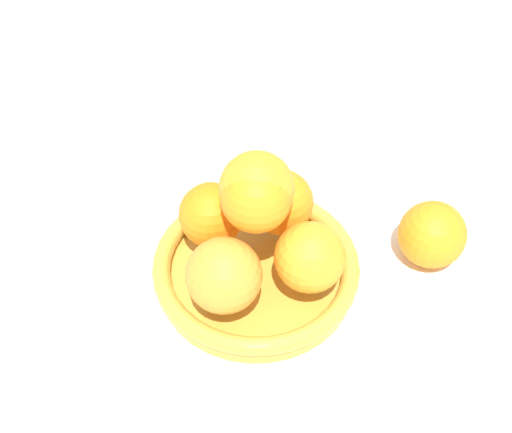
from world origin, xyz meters
The scene contains 4 objects.
ground_plane centered at (0.00, 0.00, 0.00)m, with size 4.00×4.00×0.00m, color silver.
fruit_bowl centered at (0.00, 0.00, 0.02)m, with size 0.24×0.24×0.04m.
orange_pile centered at (0.00, 0.00, 0.10)m, with size 0.19×0.19×0.14m.
stray_orange centered at (-0.05, 0.20, 0.04)m, with size 0.08×0.08×0.08m, color orange.
Camera 1 is at (0.50, 0.04, 0.66)m, focal length 50.00 mm.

